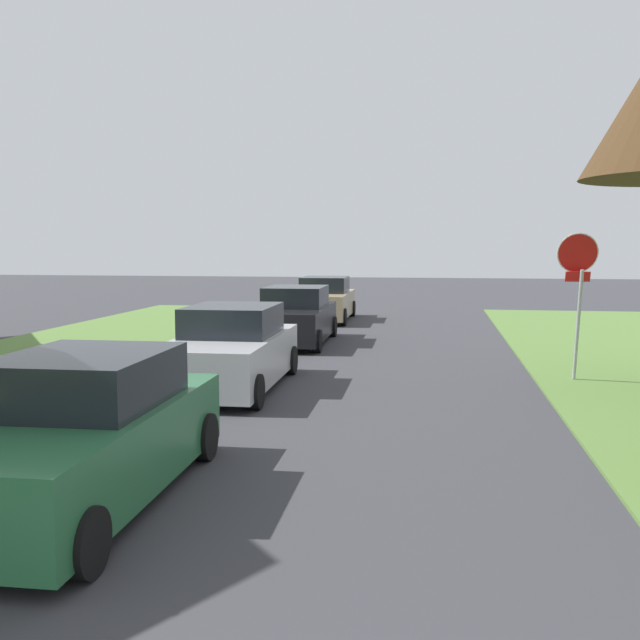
# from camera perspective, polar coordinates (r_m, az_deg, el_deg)

# --- Properties ---
(stop_sign_far) EXTENTS (0.82, 0.66, 2.92)m
(stop_sign_far) POSITION_cam_1_polar(r_m,az_deg,el_deg) (15.09, 19.75, 3.44)
(stop_sign_far) COLOR #9EA0A5
(stop_sign_far) RESTS_ON grass_verge_right
(parked_sedan_green) EXTENTS (2.02, 4.44, 1.57)m
(parked_sedan_green) POSITION_cam_1_polar(r_m,az_deg,el_deg) (8.15, -18.48, -8.61)
(parked_sedan_green) COLOR #28663D
(parked_sedan_green) RESTS_ON ground
(parked_sedan_silver) EXTENTS (2.02, 4.44, 1.57)m
(parked_sedan_silver) POSITION_cam_1_polar(r_m,az_deg,el_deg) (13.81, -7.08, -2.43)
(parked_sedan_silver) COLOR #BCBCC1
(parked_sedan_silver) RESTS_ON ground
(parked_sedan_black) EXTENTS (2.02, 4.44, 1.57)m
(parked_sedan_black) POSITION_cam_1_polar(r_m,az_deg,el_deg) (19.98, -2.01, 0.21)
(parked_sedan_black) COLOR black
(parked_sedan_black) RESTS_ON ground
(parked_sedan_tan) EXTENTS (2.02, 4.44, 1.57)m
(parked_sedan_tan) POSITION_cam_1_polar(r_m,az_deg,el_deg) (26.04, 0.34, 1.56)
(parked_sedan_tan) COLOR tan
(parked_sedan_tan) RESTS_ON ground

